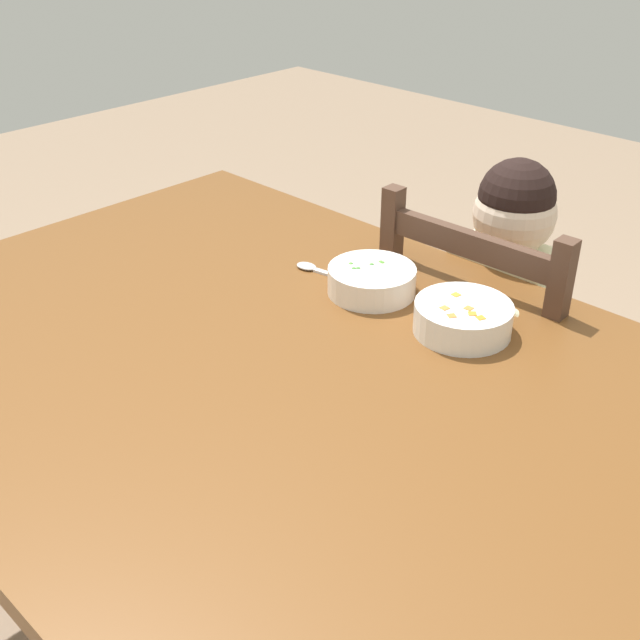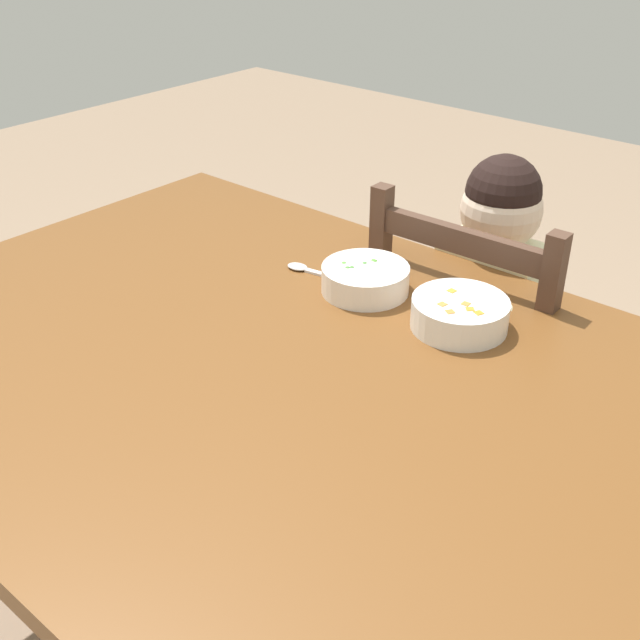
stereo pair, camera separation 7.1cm
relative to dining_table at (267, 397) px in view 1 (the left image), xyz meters
The scene contains 6 objects.
dining_table is the anchor object (origin of this frame).
dining_chair 0.64m from the dining_table, 81.56° to the left, with size 0.43×0.43×0.91m.
child_figure 0.59m from the dining_table, 81.57° to the left, with size 0.32×0.31×0.98m.
bowl_of_peas 0.32m from the dining_table, 93.61° to the left, with size 0.17×0.17×0.05m.
bowl_of_carrots 0.37m from the dining_table, 56.88° to the left, with size 0.17×0.17×0.06m.
spoon 0.34m from the dining_table, 119.64° to the left, with size 0.14×0.04×0.01m.
Camera 1 is at (0.84, -0.74, 1.48)m, focal length 44.29 mm.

